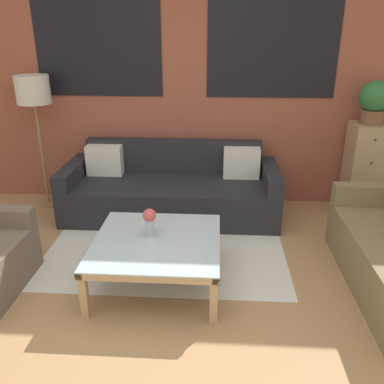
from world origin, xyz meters
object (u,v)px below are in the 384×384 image
object	(u,v)px
coffee_table	(157,246)
potted_plant	(375,101)
floor_lamp	(34,96)
flower_vase	(150,220)
drawer_cabinet	(363,169)
couch_dark	(171,191)

from	to	relation	value
coffee_table	potted_plant	xyz separation A→B (m)	(2.11, 1.57, 0.92)
floor_lamp	flower_vase	xyz separation A→B (m)	(1.48, -1.45, -0.75)
potted_plant	flower_vase	distance (m)	2.74
drawer_cabinet	flower_vase	size ratio (longest dim) A/B	4.34
drawer_cabinet	coffee_table	bearing A→B (deg)	-143.28
drawer_cabinet	flower_vase	distance (m)	2.64
coffee_table	potted_plant	bearing A→B (deg)	36.72
couch_dark	flower_vase	bearing A→B (deg)	-91.39
couch_dark	coffee_table	distance (m)	1.36
floor_lamp	potted_plant	xyz separation A→B (m)	(3.65, 0.05, -0.03)
coffee_table	flower_vase	bearing A→B (deg)	130.01
potted_plant	drawer_cabinet	bearing A→B (deg)	-90.00
potted_plant	couch_dark	bearing A→B (deg)	-174.26
couch_dark	floor_lamp	size ratio (longest dim) A/B	1.55
coffee_table	flower_vase	world-z (taller)	flower_vase
drawer_cabinet	potted_plant	world-z (taller)	potted_plant
potted_plant	flower_vase	bearing A→B (deg)	-145.43
floor_lamp	flower_vase	bearing A→B (deg)	-44.48
drawer_cabinet	flower_vase	xyz separation A→B (m)	(-2.17, -1.50, 0.02)
couch_dark	drawer_cabinet	distance (m)	2.16
coffee_table	couch_dark	bearing A→B (deg)	91.38
floor_lamp	flower_vase	world-z (taller)	floor_lamp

